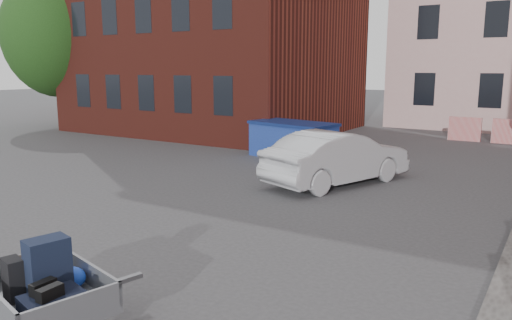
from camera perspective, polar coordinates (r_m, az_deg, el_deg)
The scene contains 7 objects.
ground at distance 10.16m, azimuth -7.31°, elevation -7.13°, with size 120.00×120.00×0.00m, color #38383A.
far_building at distance 39.42m, azimuth -9.66°, elevation 11.77°, with size 6.00×6.00×8.00m, color maroon.
tree at distance 27.70m, azimuth -21.91°, elevation 14.18°, with size 5.28×5.28×8.30m.
barriers at distance 22.67m, azimuth 26.97°, elevation 2.90°, with size 4.70×0.18×1.00m.
trailer at distance 6.31m, azimuth -23.15°, elevation -13.33°, with size 1.82×1.95×1.20m.
dumpster at distance 17.19m, azimuth 4.23°, elevation 2.33°, with size 3.17×2.06×1.23m.
silver_car at distance 13.41m, azimuth 9.28°, elevation 0.28°, with size 1.50×4.31×1.42m, color #B8BAC0.
Camera 1 is at (6.20, -7.43, 3.07)m, focal length 35.00 mm.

